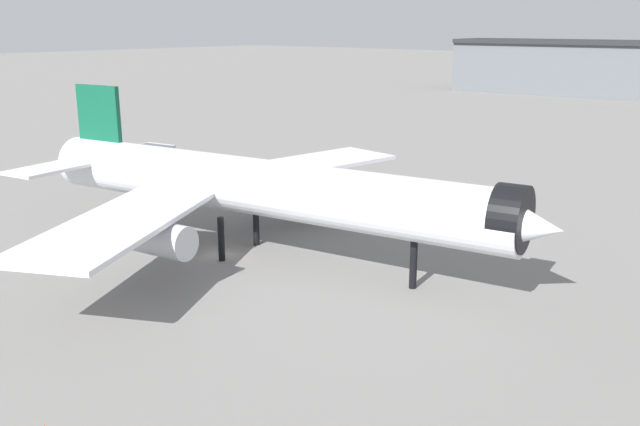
{
  "coord_description": "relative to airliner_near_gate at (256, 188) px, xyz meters",
  "views": [
    {
      "loc": [
        46.66,
        -41.15,
        21.18
      ],
      "look_at": [
        9.46,
        3.17,
        5.16
      ],
      "focal_mm": 38.69,
      "sensor_mm": 36.0,
      "label": 1
    }
  ],
  "objects": [
    {
      "name": "service_truck_front",
      "position": [
        -30.05,
        11.62,
        -5.01
      ],
      "size": [
        5.86,
        4.95,
        3.0
      ],
      "rotation": [
        0.0,
        0.0,
        3.73
      ],
      "color": "black",
      "rests_on": "ground"
    },
    {
      "name": "ground",
      "position": [
        -2.68,
        -2.09,
        -6.6
      ],
      "size": [
        900.0,
        900.0,
        0.0
      ],
      "primitive_type": "plane",
      "color": "slate"
    },
    {
      "name": "airliner_near_gate",
      "position": [
        0.0,
        0.0,
        0.0
      ],
      "size": [
        54.56,
        49.29,
        14.98
      ],
      "rotation": [
        0.0,
        0.0,
        0.16
      ],
      "color": "silver",
      "rests_on": "ground"
    }
  ]
}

